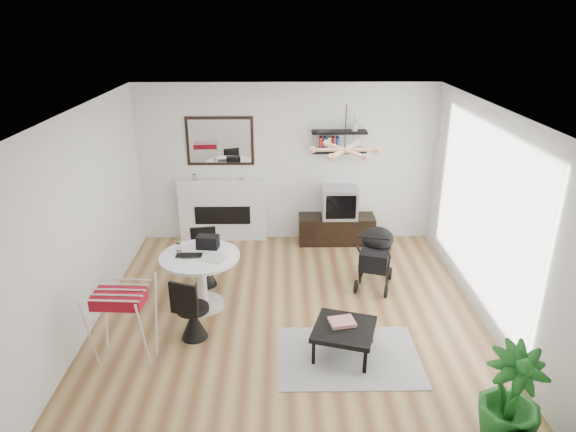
{
  "coord_description": "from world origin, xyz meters",
  "views": [
    {
      "loc": [
        -0.09,
        -5.88,
        3.73
      ],
      "look_at": [
        -0.0,
        0.4,
        1.23
      ],
      "focal_mm": 32.0,
      "sensor_mm": 36.0,
      "label": 1
    }
  ],
  "objects_px": {
    "fireplace": "(223,203)",
    "tv_console": "(336,229)",
    "stroller": "(375,259)",
    "potted_plant": "(511,398)",
    "drying_rack": "(124,323)",
    "crt_tv": "(339,202)",
    "coffee_table": "(344,330)",
    "dining_table": "(201,273)"
  },
  "relations": [
    {
      "from": "fireplace",
      "to": "tv_console",
      "type": "height_order",
      "value": "fireplace"
    },
    {
      "from": "stroller",
      "to": "potted_plant",
      "type": "relative_size",
      "value": 0.94
    },
    {
      "from": "drying_rack",
      "to": "stroller",
      "type": "distance_m",
      "value": 3.59
    },
    {
      "from": "fireplace",
      "to": "potted_plant",
      "type": "relative_size",
      "value": 2.14
    },
    {
      "from": "crt_tv",
      "to": "coffee_table",
      "type": "height_order",
      "value": "crt_tv"
    },
    {
      "from": "crt_tv",
      "to": "potted_plant",
      "type": "height_order",
      "value": "potted_plant"
    },
    {
      "from": "crt_tv",
      "to": "potted_plant",
      "type": "bearing_deg",
      "value": -76.59
    },
    {
      "from": "dining_table",
      "to": "coffee_table",
      "type": "bearing_deg",
      "value": -30.78
    },
    {
      "from": "crt_tv",
      "to": "stroller",
      "type": "relative_size",
      "value": 0.62
    },
    {
      "from": "drying_rack",
      "to": "potted_plant",
      "type": "height_order",
      "value": "potted_plant"
    },
    {
      "from": "stroller",
      "to": "coffee_table",
      "type": "relative_size",
      "value": 1.12
    },
    {
      "from": "tv_console",
      "to": "dining_table",
      "type": "relative_size",
      "value": 1.22
    },
    {
      "from": "potted_plant",
      "to": "stroller",
      "type": "bearing_deg",
      "value": 103.02
    },
    {
      "from": "stroller",
      "to": "potted_plant",
      "type": "height_order",
      "value": "potted_plant"
    },
    {
      "from": "fireplace",
      "to": "crt_tv",
      "type": "height_order",
      "value": "fireplace"
    },
    {
      "from": "dining_table",
      "to": "potted_plant",
      "type": "distance_m",
      "value": 3.96
    },
    {
      "from": "fireplace",
      "to": "coffee_table",
      "type": "distance_m",
      "value": 3.75
    },
    {
      "from": "crt_tv",
      "to": "drying_rack",
      "type": "relative_size",
      "value": 0.62
    },
    {
      "from": "drying_rack",
      "to": "fireplace",
      "type": "bearing_deg",
      "value": 81.1
    },
    {
      "from": "stroller",
      "to": "drying_rack",
      "type": "bearing_deg",
      "value": -133.47
    },
    {
      "from": "dining_table",
      "to": "stroller",
      "type": "relative_size",
      "value": 1.11
    },
    {
      "from": "drying_rack",
      "to": "coffee_table",
      "type": "bearing_deg",
      "value": 5.77
    },
    {
      "from": "tv_console",
      "to": "coffee_table",
      "type": "xyz_separation_m",
      "value": [
        -0.23,
        -3.14,
        0.08
      ]
    },
    {
      "from": "stroller",
      "to": "potted_plant",
      "type": "bearing_deg",
      "value": -59.65
    },
    {
      "from": "tv_console",
      "to": "dining_table",
      "type": "height_order",
      "value": "dining_table"
    },
    {
      "from": "tv_console",
      "to": "coffee_table",
      "type": "bearing_deg",
      "value": -94.25
    },
    {
      "from": "tv_console",
      "to": "potted_plant",
      "type": "relative_size",
      "value": 1.28
    },
    {
      "from": "fireplace",
      "to": "dining_table",
      "type": "height_order",
      "value": "fireplace"
    },
    {
      "from": "stroller",
      "to": "dining_table",
      "type": "bearing_deg",
      "value": -149.08
    },
    {
      "from": "drying_rack",
      "to": "potted_plant",
      "type": "distance_m",
      "value": 4.03
    },
    {
      "from": "crt_tv",
      "to": "drying_rack",
      "type": "height_order",
      "value": "crt_tv"
    },
    {
      "from": "fireplace",
      "to": "tv_console",
      "type": "bearing_deg",
      "value": -4.63
    },
    {
      "from": "potted_plant",
      "to": "dining_table",
      "type": "bearing_deg",
      "value": 142.29
    },
    {
      "from": "drying_rack",
      "to": "potted_plant",
      "type": "bearing_deg",
      "value": -14.61
    },
    {
      "from": "tv_console",
      "to": "stroller",
      "type": "relative_size",
      "value": 1.36
    },
    {
      "from": "potted_plant",
      "to": "crt_tv",
      "type": "bearing_deg",
      "value": 103.41
    },
    {
      "from": "fireplace",
      "to": "potted_plant",
      "type": "distance_m",
      "value": 5.58
    },
    {
      "from": "drying_rack",
      "to": "potted_plant",
      "type": "relative_size",
      "value": 0.94
    },
    {
      "from": "crt_tv",
      "to": "drying_rack",
      "type": "bearing_deg",
      "value": -130.43
    },
    {
      "from": "dining_table",
      "to": "potted_plant",
      "type": "relative_size",
      "value": 1.04
    },
    {
      "from": "fireplace",
      "to": "coffee_table",
      "type": "xyz_separation_m",
      "value": [
        1.73,
        -3.3,
        -0.36
      ]
    },
    {
      "from": "fireplace",
      "to": "drying_rack",
      "type": "relative_size",
      "value": 2.28
    }
  ]
}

